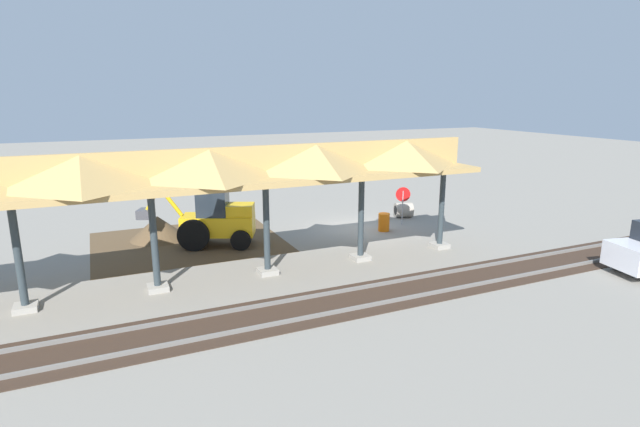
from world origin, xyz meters
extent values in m
plane|color=gray|center=(0.00, 0.00, 0.00)|extent=(120.00, 120.00, 0.00)
cube|color=brown|center=(8.39, -1.19, 0.00)|extent=(8.36, 7.00, 0.01)
cube|color=#9E998E|center=(-1.72, 4.31, 0.10)|extent=(0.70, 0.70, 0.20)
cylinder|color=#2D383D|center=(-1.72, 4.31, 1.80)|extent=(0.24, 0.24, 3.60)
cube|color=#9E998E|center=(2.32, 4.31, 0.10)|extent=(0.70, 0.70, 0.20)
cylinder|color=#2D383D|center=(2.32, 4.31, 1.80)|extent=(0.24, 0.24, 3.60)
cube|color=#9E998E|center=(6.36, 4.31, 0.10)|extent=(0.70, 0.70, 0.20)
cylinder|color=#2D383D|center=(6.36, 4.31, 1.80)|extent=(0.24, 0.24, 3.60)
cube|color=#9E998E|center=(10.40, 4.31, 0.10)|extent=(0.70, 0.70, 0.20)
cylinder|color=#2D383D|center=(10.40, 4.31, 1.80)|extent=(0.24, 0.24, 3.60)
cube|color=#9E998E|center=(14.44, 4.31, 0.10)|extent=(0.70, 0.70, 0.20)
cylinder|color=#2D383D|center=(14.44, 4.31, 1.80)|extent=(0.24, 0.24, 3.60)
cube|color=tan|center=(8.38, 4.31, 3.70)|extent=(21.40, 3.20, 0.20)
cube|color=tan|center=(8.38, 4.31, 4.35)|extent=(21.40, 0.20, 1.10)
pyramid|color=tan|center=(0.30, 4.31, 4.35)|extent=(3.64, 3.20, 1.10)
pyramid|color=tan|center=(4.34, 4.31, 4.35)|extent=(3.64, 3.20, 1.10)
pyramid|color=tan|center=(8.38, 4.31, 4.35)|extent=(3.64, 3.20, 1.10)
pyramid|color=tan|center=(12.42, 4.31, 4.35)|extent=(3.64, 3.20, 1.10)
cube|color=slate|center=(0.00, 7.23, 0.07)|extent=(60.00, 0.08, 0.15)
cube|color=slate|center=(0.00, 8.67, 0.07)|extent=(60.00, 0.08, 0.15)
cube|color=#38281E|center=(0.00, 7.95, 0.01)|extent=(60.00, 2.58, 0.03)
cylinder|color=gray|center=(-2.45, 0.21, 0.91)|extent=(0.06, 0.06, 1.81)
cylinder|color=red|center=(-2.45, 0.21, 1.62)|extent=(0.70, 0.36, 0.76)
cube|color=#EAB214|center=(7.21, -0.05, 0.97)|extent=(3.45, 2.46, 0.90)
cube|color=#1E262D|center=(7.39, -0.13, 2.12)|extent=(1.66, 1.59, 1.40)
cube|color=#EAB214|center=(6.27, 0.36, 1.67)|extent=(1.49, 1.46, 0.50)
cylinder|color=black|center=(7.80, -1.09, 0.70)|extent=(1.40, 0.83, 1.40)
cylinder|color=black|center=(8.37, 0.23, 0.70)|extent=(1.40, 0.83, 1.40)
cylinder|color=black|center=(5.95, -0.21, 0.45)|extent=(0.95, 0.63, 0.90)
cylinder|color=black|center=(6.47, 0.98, 0.45)|extent=(0.95, 0.63, 0.90)
cylinder|color=#EAB214|center=(9.10, -0.87, 2.08)|extent=(1.05, 0.59, 1.41)
cylinder|color=#EAB214|center=(9.84, -1.19, 2.12)|extent=(0.84, 0.48, 1.30)
cube|color=#47474C|center=(10.17, -1.33, 1.51)|extent=(0.87, 0.97, 0.40)
cone|color=brown|center=(9.57, -2.34, 0.00)|extent=(5.26, 5.26, 2.21)
cylinder|color=#9E9384|center=(-3.43, -1.13, 0.41)|extent=(1.13, 1.05, 0.82)
cylinder|color=black|center=(-2.98, -1.26, 0.41)|extent=(0.17, 0.52, 0.53)
cylinder|color=black|center=(-6.26, 9.53, 0.30)|extent=(0.63, 0.31, 0.60)
cylinder|color=orange|center=(-0.92, 0.88, 0.45)|extent=(0.56, 0.56, 0.90)
camera|label=1|loc=(11.98, 21.58, 6.71)|focal=28.00mm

